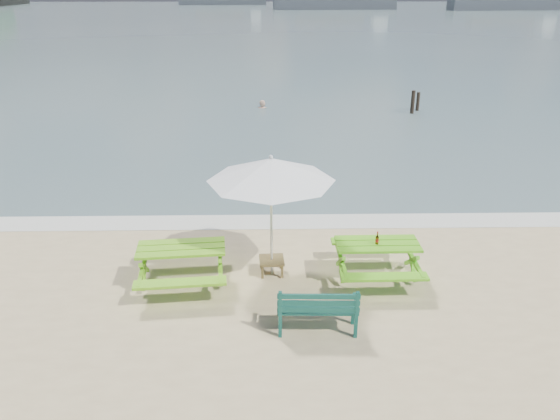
{
  "coord_description": "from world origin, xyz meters",
  "views": [
    {
      "loc": [
        -0.45,
        -7.95,
        5.6
      ],
      "look_at": [
        -0.23,
        3.0,
        1.0
      ],
      "focal_mm": 35.0,
      "sensor_mm": 36.0,
      "label": 1
    }
  ],
  "objects_px": {
    "picnic_table_right": "(376,261)",
    "beer_bottle": "(377,240)",
    "picnic_table_left": "(183,266)",
    "park_bench": "(317,317)",
    "side_table": "(272,266)",
    "swimmer": "(262,117)",
    "patio_umbrella": "(271,170)"
  },
  "relations": [
    {
      "from": "patio_umbrella",
      "to": "beer_bottle",
      "type": "distance_m",
      "value": 2.52
    },
    {
      "from": "side_table",
      "to": "swimmer",
      "type": "xyz_separation_m",
      "value": [
        -0.37,
        16.09,
        -0.63
      ]
    },
    {
      "from": "beer_bottle",
      "to": "swimmer",
      "type": "xyz_separation_m",
      "value": [
        -2.46,
        16.36,
        -1.34
      ]
    },
    {
      "from": "picnic_table_right",
      "to": "patio_umbrella",
      "type": "distance_m",
      "value": 2.84
    },
    {
      "from": "park_bench",
      "to": "picnic_table_right",
      "type": "bearing_deg",
      "value": 53.16
    },
    {
      "from": "picnic_table_left",
      "to": "picnic_table_right",
      "type": "distance_m",
      "value": 3.89
    },
    {
      "from": "swimmer",
      "to": "beer_bottle",
      "type": "bearing_deg",
      "value": -81.46
    },
    {
      "from": "park_bench",
      "to": "patio_umbrella",
      "type": "distance_m",
      "value": 2.95
    },
    {
      "from": "park_bench",
      "to": "side_table",
      "type": "distance_m",
      "value": 2.16
    },
    {
      "from": "picnic_table_right",
      "to": "patio_umbrella",
      "type": "height_order",
      "value": "patio_umbrella"
    },
    {
      "from": "park_bench",
      "to": "beer_bottle",
      "type": "relative_size",
      "value": 5.35
    },
    {
      "from": "picnic_table_left",
      "to": "park_bench",
      "type": "bearing_deg",
      "value": -32.77
    },
    {
      "from": "side_table",
      "to": "beer_bottle",
      "type": "height_order",
      "value": "beer_bottle"
    },
    {
      "from": "park_bench",
      "to": "patio_umbrella",
      "type": "relative_size",
      "value": 0.53
    },
    {
      "from": "picnic_table_right",
      "to": "swimmer",
      "type": "height_order",
      "value": "picnic_table_right"
    },
    {
      "from": "beer_bottle",
      "to": "park_bench",
      "type": "bearing_deg",
      "value": -127.03
    },
    {
      "from": "picnic_table_left",
      "to": "swimmer",
      "type": "height_order",
      "value": "picnic_table_left"
    },
    {
      "from": "picnic_table_left",
      "to": "picnic_table_right",
      "type": "xyz_separation_m",
      "value": [
        3.89,
        0.15,
        -0.01
      ]
    },
    {
      "from": "park_bench",
      "to": "side_table",
      "type": "height_order",
      "value": "park_bench"
    },
    {
      "from": "picnic_table_left",
      "to": "park_bench",
      "type": "xyz_separation_m",
      "value": [
        2.55,
        -1.64,
        -0.13
      ]
    },
    {
      "from": "picnic_table_left",
      "to": "beer_bottle",
      "type": "xyz_separation_m",
      "value": [
        3.86,
        0.1,
        0.48
      ]
    },
    {
      "from": "beer_bottle",
      "to": "picnic_table_left",
      "type": "bearing_deg",
      "value": -178.48
    },
    {
      "from": "swimmer",
      "to": "picnic_table_right",
      "type": "bearing_deg",
      "value": -81.35
    },
    {
      "from": "beer_bottle",
      "to": "patio_umbrella",
      "type": "bearing_deg",
      "value": 172.47
    },
    {
      "from": "picnic_table_right",
      "to": "park_bench",
      "type": "height_order",
      "value": "park_bench"
    },
    {
      "from": "patio_umbrella",
      "to": "swimmer",
      "type": "height_order",
      "value": "patio_umbrella"
    },
    {
      "from": "picnic_table_right",
      "to": "park_bench",
      "type": "xyz_separation_m",
      "value": [
        -1.34,
        -1.79,
        -0.12
      ]
    },
    {
      "from": "patio_umbrella",
      "to": "beer_bottle",
      "type": "bearing_deg",
      "value": -7.53
    },
    {
      "from": "picnic_table_right",
      "to": "beer_bottle",
      "type": "xyz_separation_m",
      "value": [
        -0.03,
        -0.05,
        0.5
      ]
    },
    {
      "from": "side_table",
      "to": "picnic_table_right",
      "type": "bearing_deg",
      "value": -6.18
    },
    {
      "from": "picnic_table_left",
      "to": "patio_umbrella",
      "type": "height_order",
      "value": "patio_umbrella"
    },
    {
      "from": "park_bench",
      "to": "swimmer",
      "type": "distance_m",
      "value": 18.15
    }
  ]
}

